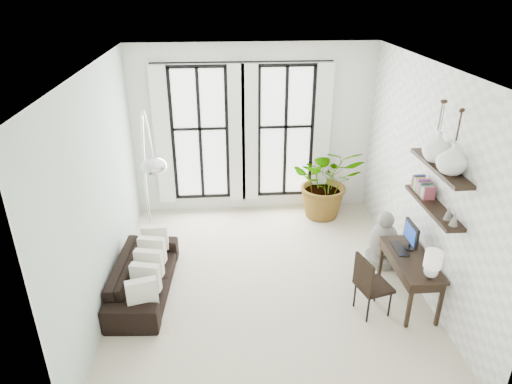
{
  "coord_description": "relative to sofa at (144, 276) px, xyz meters",
  "views": [
    {
      "loc": [
        -0.61,
        -5.69,
        4.2
      ],
      "look_at": [
        -0.13,
        0.3,
        1.37
      ],
      "focal_mm": 32.0,
      "sensor_mm": 36.0,
      "label": 1
    }
  ],
  "objects": [
    {
      "name": "plant",
      "position": [
        3.14,
        2.16,
        0.45
      ],
      "size": [
        1.37,
        1.21,
        1.46
      ],
      "primitive_type": "imported",
      "rotation": [
        0.0,
        0.0,
        -0.06
      ],
      "color": "#2D7228",
      "rests_on": "floor"
    },
    {
      "name": "desk_chair",
      "position": [
        3.1,
        -0.71,
        0.23
      ],
      "size": [
        0.52,
        0.52,
        0.89
      ],
      "rotation": [
        0.0,
        0.0,
        0.26
      ],
      "color": "black",
      "rests_on": "floor"
    },
    {
      "name": "wall_shelves",
      "position": [
        3.91,
        -0.45,
        1.45
      ],
      "size": [
        0.25,
        1.3,
        0.6
      ],
      "color": "black",
      "rests_on": "wall_right"
    },
    {
      "name": "vase_a",
      "position": [
        3.91,
        -0.74,
        1.99
      ],
      "size": [
        0.37,
        0.37,
        0.38
      ],
      "primitive_type": "imported",
      "color": "white",
      "rests_on": "shelf_upper"
    },
    {
      "name": "ceiling",
      "position": [
        1.8,
        0.12,
        2.92
      ],
      "size": [
        5.0,
        5.0,
        0.0
      ],
      "primitive_type": "plane",
      "color": "white",
      "rests_on": "wall_back"
    },
    {
      "name": "arc_lamp",
      "position": [
        0.1,
        0.78,
        1.7
      ],
      "size": [
        0.76,
        1.84,
        2.55
      ],
      "color": "silver",
      "rests_on": "floor"
    },
    {
      "name": "desk",
      "position": [
        3.75,
        -0.54,
        0.41
      ],
      "size": [
        0.51,
        1.21,
        1.11
      ],
      "color": "black",
      "rests_on": "floor"
    },
    {
      "name": "vase_b",
      "position": [
        3.91,
        -0.34,
        1.99
      ],
      "size": [
        0.37,
        0.37,
        0.38
      ],
      "primitive_type": "imported",
      "color": "white",
      "rests_on": "shelf_upper"
    },
    {
      "name": "sofa",
      "position": [
        0.0,
        0.0,
        0.0
      ],
      "size": [
        0.86,
        1.93,
        0.55
      ],
      "primitive_type": "imported",
      "rotation": [
        0.0,
        0.0,
        1.5
      ],
      "color": "black",
      "rests_on": "floor"
    },
    {
      "name": "wall_right",
      "position": [
        4.05,
        0.12,
        1.32
      ],
      "size": [
        0.0,
        5.0,
        5.0
      ],
      "primitive_type": "plane",
      "rotation": [
        1.57,
        0.0,
        -1.57
      ],
      "color": "white",
      "rests_on": "floor"
    },
    {
      "name": "wall_back",
      "position": [
        1.8,
        2.62,
        1.32
      ],
      "size": [
        4.5,
        0.0,
        4.5
      ],
      "primitive_type": "plane",
      "rotation": [
        1.57,
        0.0,
        0.0
      ],
      "color": "white",
      "rests_on": "floor"
    },
    {
      "name": "windows",
      "position": [
        1.6,
        2.55,
        1.28
      ],
      "size": [
        3.26,
        0.13,
        2.65
      ],
      "color": "white",
      "rests_on": "wall_back"
    },
    {
      "name": "buddha",
      "position": [
        3.7,
        0.47,
        0.11
      ],
      "size": [
        0.51,
        0.51,
        0.92
      ],
      "color": "gray",
      "rests_on": "floor"
    },
    {
      "name": "wall_left",
      "position": [
        -0.45,
        0.12,
        1.32
      ],
      "size": [
        0.0,
        5.0,
        5.0
      ],
      "primitive_type": "plane",
      "rotation": [
        1.57,
        0.0,
        1.57
      ],
      "color": "#B2C6B7",
      "rests_on": "floor"
    },
    {
      "name": "floor",
      "position": [
        1.8,
        0.12,
        -0.28
      ],
      "size": [
        5.0,
        5.0,
        0.0
      ],
      "primitive_type": "plane",
      "color": "beige",
      "rests_on": "ground"
    },
    {
      "name": "throw_pillows",
      "position": [
        0.1,
        -0.0,
        0.22
      ],
      "size": [
        0.4,
        1.52,
        0.4
      ],
      "color": "silver",
      "rests_on": "sofa"
    }
  ]
}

